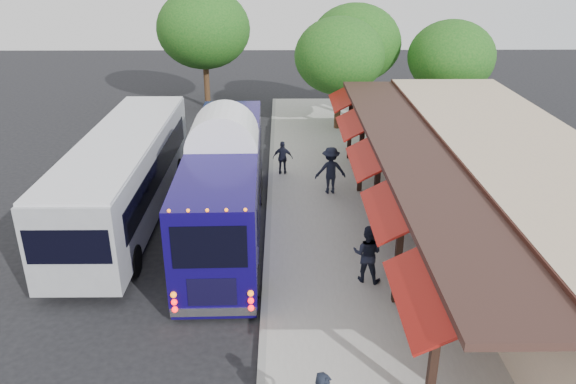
% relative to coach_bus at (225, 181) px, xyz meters
% --- Properties ---
extents(ground, '(90.00, 90.00, 0.00)m').
position_rel_coach_bus_xyz_m(ground, '(1.45, -4.92, -1.96)').
color(ground, black).
rests_on(ground, ground).
extents(sidewalk, '(10.00, 40.00, 0.15)m').
position_rel_coach_bus_xyz_m(sidewalk, '(6.45, -0.92, -1.88)').
color(sidewalk, '#9E9B93').
rests_on(sidewalk, ground).
extents(curb, '(0.20, 40.00, 0.16)m').
position_rel_coach_bus_xyz_m(curb, '(1.50, -0.92, -1.88)').
color(curb, gray).
rests_on(curb, ground).
extents(station_shelter, '(8.15, 20.00, 3.60)m').
position_rel_coach_bus_xyz_m(station_shelter, '(9.83, -0.92, -0.11)').
color(station_shelter, tan).
rests_on(station_shelter, ground).
extents(coach_bus, '(2.66, 11.45, 3.64)m').
position_rel_coach_bus_xyz_m(coach_bus, '(0.00, 0.00, 0.00)').
color(coach_bus, '#100650').
rests_on(coach_bus, ground).
extents(city_bus, '(2.72, 12.11, 3.25)m').
position_rel_coach_bus_xyz_m(city_bus, '(-3.86, 1.19, -0.16)').
color(city_bus, gray).
rests_on(city_bus, ground).
extents(ped_b, '(1.07, 0.95, 1.84)m').
position_rel_coach_bus_xyz_m(ped_b, '(4.58, -3.68, -0.89)').
color(ped_b, black).
rests_on(ped_b, sidewalk).
extents(ped_c, '(0.92, 0.44, 1.52)m').
position_rel_coach_bus_xyz_m(ped_c, '(2.05, 5.24, -1.04)').
color(ped_c, black).
rests_on(ped_c, sidewalk).
extents(ped_d, '(1.34, 0.86, 1.97)m').
position_rel_coach_bus_xyz_m(ped_d, '(4.01, 3.09, -0.82)').
color(ped_d, black).
rests_on(ped_d, sidewalk).
extents(sign_board, '(0.11, 0.47, 1.04)m').
position_rel_coach_bus_xyz_m(sign_board, '(6.04, -3.90, -1.10)').
color(sign_board, black).
rests_on(sign_board, sidewalk).
extents(tree_left, '(4.90, 4.90, 6.27)m').
position_rel_coach_bus_xyz_m(tree_left, '(5.14, 12.32, 2.22)').
color(tree_left, '#382314').
rests_on(tree_left, ground).
extents(tree_mid, '(5.27, 5.27, 6.75)m').
position_rel_coach_bus_xyz_m(tree_mid, '(6.27, 14.65, 2.55)').
color(tree_mid, '#382314').
rests_on(tree_mid, ground).
extents(tree_right, '(4.73, 4.73, 6.06)m').
position_rel_coach_bus_xyz_m(tree_right, '(11.31, 12.64, 2.08)').
color(tree_right, '#382314').
rests_on(tree_right, ground).
extents(tree_far, '(5.79, 5.79, 7.42)m').
position_rel_coach_bus_xyz_m(tree_far, '(-2.83, 17.61, 2.99)').
color(tree_far, '#382314').
rests_on(tree_far, ground).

